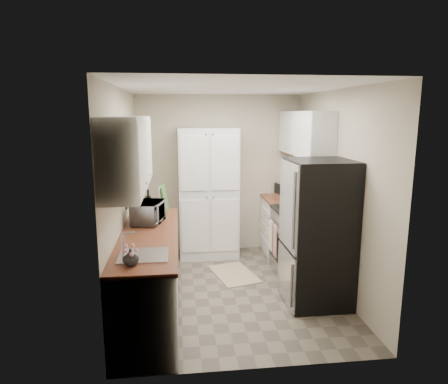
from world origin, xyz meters
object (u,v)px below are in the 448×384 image
object	(u,v)px
electric_range	(299,242)
refrigerator	(318,233)
toaster_oven	(289,189)
microwave	(148,213)
wine_bottle	(148,203)
pantry_cabinet	(208,193)

from	to	relation	value
electric_range	refrigerator	size ratio (longest dim) A/B	0.66
toaster_oven	electric_range	bearing A→B (deg)	-112.89
toaster_oven	refrigerator	bearing A→B (deg)	-110.87
microwave	wine_bottle	bearing A→B (deg)	17.23
pantry_cabinet	microwave	bearing A→B (deg)	-121.96
pantry_cabinet	refrigerator	distance (m)	2.07
refrigerator	microwave	distance (m)	2.01
microwave	toaster_oven	bearing A→B (deg)	-44.23
electric_range	wine_bottle	size ratio (longest dim) A/B	3.90
electric_range	toaster_oven	bearing A→B (deg)	83.08
electric_range	refrigerator	xyz separation A→B (m)	(-0.03, -0.80, 0.37)
microwave	wine_bottle	distance (m)	0.47
refrigerator	microwave	world-z (taller)	refrigerator
microwave	pantry_cabinet	bearing A→B (deg)	-18.59
electric_range	wine_bottle	world-z (taller)	wine_bottle
electric_range	toaster_oven	world-z (taller)	toaster_oven
wine_bottle	toaster_oven	size ratio (longest dim) A/B	0.72
pantry_cabinet	toaster_oven	bearing A→B (deg)	1.11
toaster_oven	pantry_cabinet	bearing A→B (deg)	165.14
refrigerator	toaster_oven	world-z (taller)	refrigerator
toaster_oven	wine_bottle	bearing A→B (deg)	-173.94
wine_bottle	toaster_oven	xyz separation A→B (m)	(2.14, 0.87, -0.03)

